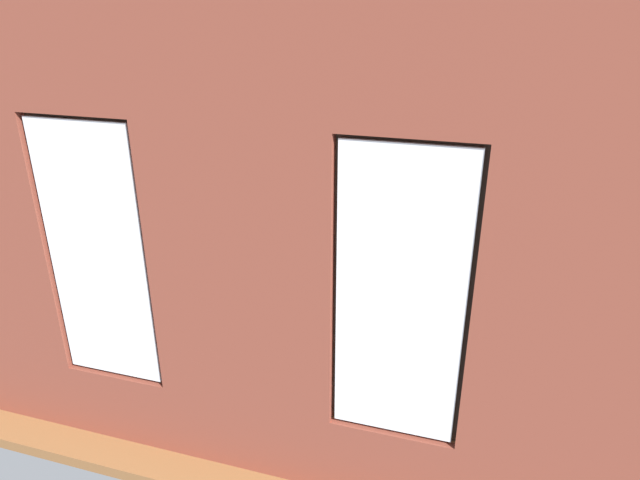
{
  "coord_description": "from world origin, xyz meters",
  "views": [
    {
      "loc": [
        -1.55,
        5.84,
        3.45
      ],
      "look_at": [
        0.11,
        0.4,
        0.99
      ],
      "focal_mm": 32.0,
      "sensor_mm": 36.0,
      "label": 1
    }
  ],
  "objects_px": {
    "candle_jar": "(306,265)",
    "potted_plant_mid_room_small": "(422,251)",
    "coffee_table": "(307,274)",
    "remote_gray": "(295,264)",
    "cup_ceramic": "(340,265)",
    "table_plant_small": "(270,259)",
    "potted_plant_corner_near_left": "(557,216)",
    "papasan_chair": "(346,214)",
    "potted_plant_by_left_couch": "(515,237)",
    "remote_black": "(312,274)",
    "couch_left": "(552,313)",
    "potted_plant_beside_window_right": "(77,311)",
    "couch_by_window": "(236,372)",
    "tv_flatscreen": "(123,216)",
    "media_console": "(130,263)"
  },
  "relations": [
    {
      "from": "remote_black",
      "to": "table_plant_small",
      "type": "bearing_deg",
      "value": 44.56
    },
    {
      "from": "papasan_chair",
      "to": "media_console",
      "type": "bearing_deg",
      "value": 42.65
    },
    {
      "from": "remote_black",
      "to": "media_console",
      "type": "height_order",
      "value": "media_console"
    },
    {
      "from": "coffee_table",
      "to": "remote_gray",
      "type": "bearing_deg",
      "value": -27.11
    },
    {
      "from": "couch_left",
      "to": "couch_by_window",
      "type": "bearing_deg",
      "value": -51.9
    },
    {
      "from": "papasan_chair",
      "to": "couch_left",
      "type": "bearing_deg",
      "value": 144.51
    },
    {
      "from": "couch_left",
      "to": "remote_gray",
      "type": "distance_m",
      "value": 2.94
    },
    {
      "from": "candle_jar",
      "to": "tv_flatscreen",
      "type": "distance_m",
      "value": 2.39
    },
    {
      "from": "potted_plant_corner_near_left",
      "to": "cup_ceramic",
      "type": "bearing_deg",
      "value": 38.56
    },
    {
      "from": "candle_jar",
      "to": "papasan_chair",
      "type": "height_order",
      "value": "papasan_chair"
    },
    {
      "from": "coffee_table",
      "to": "remote_gray",
      "type": "distance_m",
      "value": 0.21
    },
    {
      "from": "remote_gray",
      "to": "potted_plant_by_left_couch",
      "type": "distance_m",
      "value": 2.89
    },
    {
      "from": "tv_flatscreen",
      "to": "potted_plant_by_left_couch",
      "type": "bearing_deg",
      "value": -161.01
    },
    {
      "from": "remote_gray",
      "to": "cup_ceramic",
      "type": "bearing_deg",
      "value": -121.16
    },
    {
      "from": "media_console",
      "to": "potted_plant_beside_window_right",
      "type": "bearing_deg",
      "value": 112.54
    },
    {
      "from": "potted_plant_beside_window_right",
      "to": "tv_flatscreen",
      "type": "bearing_deg",
      "value": -67.49
    },
    {
      "from": "cup_ceramic",
      "to": "potted_plant_corner_near_left",
      "type": "bearing_deg",
      "value": -141.44
    },
    {
      "from": "candle_jar",
      "to": "potted_plant_corner_near_left",
      "type": "xyz_separation_m",
      "value": [
        -2.9,
        -2.13,
        0.16
      ]
    },
    {
      "from": "table_plant_small",
      "to": "potted_plant_by_left_couch",
      "type": "xyz_separation_m",
      "value": [
        -2.77,
        -1.59,
        -0.02
      ]
    },
    {
      "from": "couch_left",
      "to": "papasan_chair",
      "type": "xyz_separation_m",
      "value": [
        2.79,
        -1.99,
        0.1
      ]
    },
    {
      "from": "coffee_table",
      "to": "remote_gray",
      "type": "xyz_separation_m",
      "value": [
        0.17,
        -0.09,
        0.07
      ]
    },
    {
      "from": "potted_plant_corner_near_left",
      "to": "potted_plant_mid_room_small",
      "type": "bearing_deg",
      "value": 35.6
    },
    {
      "from": "couch_by_window",
      "to": "candle_jar",
      "type": "distance_m",
      "value": 1.94
    },
    {
      "from": "papasan_chair",
      "to": "table_plant_small",
      "type": "bearing_deg",
      "value": 79.72
    },
    {
      "from": "candle_jar",
      "to": "potted_plant_beside_window_right",
      "type": "xyz_separation_m",
      "value": [
        1.57,
        2.03,
        0.24
      ]
    },
    {
      "from": "couch_left",
      "to": "potted_plant_corner_near_left",
      "type": "distance_m",
      "value": 2.16
    },
    {
      "from": "potted_plant_beside_window_right",
      "to": "coffee_table",
      "type": "bearing_deg",
      "value": -127.8
    },
    {
      "from": "cup_ceramic",
      "to": "table_plant_small",
      "type": "xyz_separation_m",
      "value": [
        0.8,
        0.23,
        0.08
      ]
    },
    {
      "from": "table_plant_small",
      "to": "potted_plant_mid_room_small",
      "type": "relative_size",
      "value": 0.37
    },
    {
      "from": "couch_left",
      "to": "potted_plant_mid_room_small",
      "type": "height_order",
      "value": "couch_left"
    },
    {
      "from": "potted_plant_beside_window_right",
      "to": "table_plant_small",
      "type": "bearing_deg",
      "value": -121.03
    },
    {
      "from": "table_plant_small",
      "to": "remote_black",
      "type": "height_order",
      "value": "table_plant_small"
    },
    {
      "from": "candle_jar",
      "to": "potted_plant_by_left_couch",
      "type": "bearing_deg",
      "value": -147.88
    },
    {
      "from": "cup_ceramic",
      "to": "candle_jar",
      "type": "relative_size",
      "value": 0.96
    },
    {
      "from": "couch_by_window",
      "to": "potted_plant_beside_window_right",
      "type": "distance_m",
      "value": 1.6
    },
    {
      "from": "couch_left",
      "to": "cup_ceramic",
      "type": "xyz_separation_m",
      "value": [
        2.37,
        -0.12,
        0.18
      ]
    },
    {
      "from": "remote_gray",
      "to": "potted_plant_mid_room_small",
      "type": "relative_size",
      "value": 0.26
    },
    {
      "from": "tv_flatscreen",
      "to": "potted_plant_mid_room_small",
      "type": "bearing_deg",
      "value": -163.2
    },
    {
      "from": "coffee_table",
      "to": "remote_black",
      "type": "bearing_deg",
      "value": 134.33
    },
    {
      "from": "table_plant_small",
      "to": "couch_by_window",
      "type": "bearing_deg",
      "value": 101.93
    },
    {
      "from": "papasan_chair",
      "to": "potted_plant_beside_window_right",
      "type": "height_order",
      "value": "potted_plant_beside_window_right"
    },
    {
      "from": "couch_by_window",
      "to": "candle_jar",
      "type": "relative_size",
      "value": 15.68
    },
    {
      "from": "couch_by_window",
      "to": "potted_plant_corner_near_left",
      "type": "distance_m",
      "value": 5.02
    },
    {
      "from": "remote_black",
      "to": "potted_plant_corner_near_left",
      "type": "relative_size",
      "value": 0.14
    },
    {
      "from": "papasan_chair",
      "to": "potted_plant_by_left_couch",
      "type": "distance_m",
      "value": 2.45
    },
    {
      "from": "cup_ceramic",
      "to": "papasan_chair",
      "type": "distance_m",
      "value": 1.92
    },
    {
      "from": "table_plant_small",
      "to": "media_console",
      "type": "distance_m",
      "value": 1.96
    },
    {
      "from": "potted_plant_corner_near_left",
      "to": "potted_plant_beside_window_right",
      "type": "xyz_separation_m",
      "value": [
        4.47,
        4.16,
        0.08
      ]
    },
    {
      "from": "couch_left",
      "to": "candle_jar",
      "type": "bearing_deg",
      "value": -86.56
    },
    {
      "from": "candle_jar",
      "to": "potted_plant_mid_room_small",
      "type": "distance_m",
      "value": 1.56
    }
  ]
}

